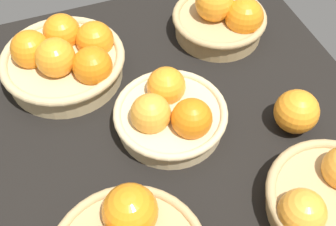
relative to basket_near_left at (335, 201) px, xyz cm
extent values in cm
cube|color=black|center=(22.91, 15.30, -5.29)|extent=(84.00, 72.00, 3.00)
cylinder|color=tan|center=(0.11, -0.08, -1.56)|extent=(19.90, 19.90, 4.47)
torus|color=tan|center=(0.11, -0.08, 0.67)|extent=(21.54, 21.54, 1.64)
sphere|color=#F49E33|center=(-0.48, 6.57, 1.62)|extent=(7.19, 7.19, 7.19)
cylinder|color=tan|center=(44.06, 32.94, -1.33)|extent=(22.56, 22.56, 4.93)
torus|color=tan|center=(44.06, 32.94, 1.14)|extent=(24.31, 24.31, 1.76)
sphere|color=orange|center=(41.66, 34.21, 3.86)|extent=(7.52, 7.52, 7.52)
sphere|color=orange|center=(45.64, 25.90, 2.27)|extent=(7.52, 7.52, 7.52)
sphere|color=orange|center=(49.81, 31.59, 2.55)|extent=(7.52, 7.52, 7.52)
sphere|color=orange|center=(46.12, 38.23, 3.31)|extent=(7.52, 7.52, 7.52)
sphere|color=orange|center=(38.26, 28.15, 2.75)|extent=(7.52, 7.52, 7.52)
sphere|color=orange|center=(8.00, 30.21, 2.46)|extent=(8.28, 8.28, 8.28)
cylinder|color=tan|center=(45.30, -1.11, -1.49)|extent=(18.64, 18.64, 4.61)
torus|color=tan|center=(45.30, -1.11, 0.82)|extent=(20.22, 20.22, 1.57)
sphere|color=orange|center=(41.81, -5.06, 2.18)|extent=(8.06, 8.06, 8.06)
sphere|color=orange|center=(46.30, -0.07, 4.06)|extent=(8.06, 8.06, 8.06)
cylinder|color=#D3BC8C|center=(24.87, 17.66, -1.78)|extent=(19.08, 19.08, 4.03)
torus|color=#D3BC8C|center=(24.87, 17.66, 0.24)|extent=(20.49, 20.49, 1.41)
sphere|color=orange|center=(20.89, 15.34, 2.09)|extent=(7.16, 7.16, 7.16)
sphere|color=orange|center=(29.70, 16.70, 1.73)|extent=(7.16, 7.16, 7.16)
sphere|color=#F49E33|center=(24.44, 21.48, 1.96)|extent=(7.16, 7.16, 7.16)
sphere|color=orange|center=(17.22, -3.39, 0.22)|extent=(8.03, 8.03, 8.03)
camera|label=1|loc=(-20.23, 34.78, 60.45)|focal=46.52mm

